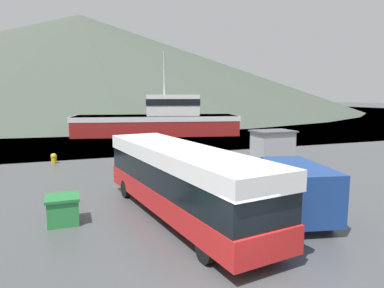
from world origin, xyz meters
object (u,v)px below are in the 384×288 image
Objects in this scene: fishing_boat at (159,120)px; dock_kiosk at (273,145)px; tour_bus at (180,178)px; delivery_van at (292,187)px; storage_bin at (63,210)px.

fishing_boat is 20.94m from dock_kiosk.
tour_bus is 3.58× the size of dock_kiosk.
fishing_boat is (2.58, 32.15, 0.75)m from delivery_van.
fishing_boat is (7.26, 30.70, 0.26)m from tour_bus.
fishing_boat reaches higher than dock_kiosk.
delivery_van is 9.78m from storage_bin.
storage_bin is at bearing 159.81° from tour_bus.
tour_bus reaches higher than dock_kiosk.
delivery_van reaches higher than storage_bin.
fishing_boat is at bearing 101.26° from dock_kiosk.
delivery_van is at bearing -172.02° from fishing_boat.
dock_kiosk reaches higher than delivery_van.
fishing_boat is 6.78× the size of dock_kiosk.
tour_bus is 15.25m from dock_kiosk.
tour_bus is 5.01m from storage_bin.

